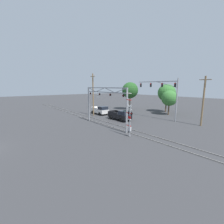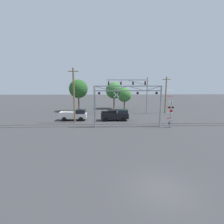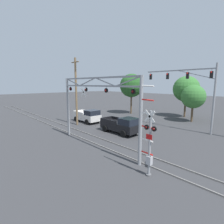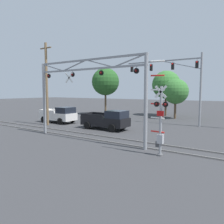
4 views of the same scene
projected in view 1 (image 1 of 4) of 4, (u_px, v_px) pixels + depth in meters
name	position (u px, v px, depth m)	size (l,w,h in m)	color
rail_track_near	(106.00, 125.00, 25.78)	(80.00, 0.08, 0.10)	gray
rail_track_far	(113.00, 124.00, 26.68)	(80.00, 0.08, 0.10)	gray
crossing_gantry	(105.00, 101.00, 24.89)	(10.66, 0.29, 6.49)	gray
crossing_signal_mast	(130.00, 121.00, 19.77)	(1.16, 0.35, 5.83)	gray
traffic_signal_span	(166.00, 91.00, 29.54)	(9.35, 0.39, 8.21)	gray
pickup_truck_lead	(120.00, 115.00, 29.69)	(5.06, 2.28, 2.02)	black
pickup_truck_following	(100.00, 110.00, 35.91)	(4.85, 2.28, 2.02)	silver
utility_pole_left	(93.00, 94.00, 33.69)	(1.80, 0.28, 9.44)	brown
utility_pole_right	(203.00, 101.00, 24.88)	(1.80, 0.28, 8.34)	brown
background_tree_beyond_span	(169.00, 98.00, 34.91)	(3.62, 3.62, 5.75)	brown
background_tree_far_left_verge	(130.00, 90.00, 42.66)	(4.56, 4.56, 7.83)	brown
background_tree_far_right_verge	(167.00, 93.00, 38.52)	(4.49, 4.49, 7.24)	brown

